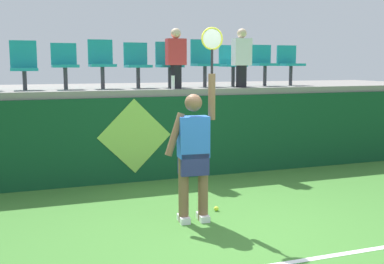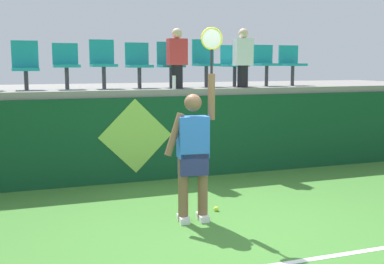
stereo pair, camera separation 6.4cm
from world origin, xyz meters
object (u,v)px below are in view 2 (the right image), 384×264
object	(u,v)px
water_bottle	(174,82)
stadium_chair_7	(233,63)
stadium_chair_8	(265,62)
stadium_chair_5	(170,62)
tennis_player	(193,151)
tennis_ball	(216,209)
stadium_chair_4	(138,62)
spectator_1	(243,57)
spectator_0	(177,57)
stadium_chair_9	(291,62)
stadium_chair_3	(103,61)
stadium_chair_6	(205,60)
stadium_chair_2	(66,63)
stadium_chair_1	(25,64)

from	to	relation	value
water_bottle	stadium_chair_7	xyz separation A→B (m)	(1.41, 0.63, 0.35)
water_bottle	stadium_chair_8	bearing A→B (deg)	16.61
water_bottle	stadium_chair_5	bearing A→B (deg)	79.58
tennis_player	tennis_ball	xyz separation A→B (m)	(0.44, 0.29, -0.89)
stadium_chair_5	stadium_chair_8	xyz separation A→B (m)	(1.99, -0.01, 0.00)
tennis_player	stadium_chair_5	bearing A→B (deg)	78.69
stadium_chair_8	stadium_chair_4	bearing A→B (deg)	179.89
spectator_1	tennis_ball	bearing A→B (deg)	-122.33
stadium_chair_4	spectator_0	world-z (taller)	spectator_0
stadium_chair_5	stadium_chair_9	xyz separation A→B (m)	(2.59, -0.01, -0.00)
water_bottle	tennis_ball	bearing A→B (deg)	-91.52
stadium_chair_3	stadium_chair_7	world-z (taller)	stadium_chair_3
tennis_player	stadium_chair_6	distance (m)	3.52
spectator_0	stadium_chair_4	bearing A→B (deg)	143.49
stadium_chair_6	stadium_chair_9	size ratio (longest dim) A/B	1.11
tennis_ball	stadium_chair_7	distance (m)	3.71
stadium_chair_6	stadium_chair_5	bearing A→B (deg)	-179.75
stadium_chair_2	spectator_1	world-z (taller)	spectator_1
stadium_chair_6	spectator_0	bearing A→B (deg)	-147.21
tennis_ball	stadium_chair_2	xyz separation A→B (m)	(-1.72, 2.76, 2.00)
stadium_chair_7	stadium_chair_9	distance (m)	1.29
water_bottle	stadium_chair_3	xyz separation A→B (m)	(-1.13, 0.64, 0.37)
tennis_player	stadium_chair_1	size ratio (longest dim) A/B	2.95
tennis_player	stadium_chair_5	size ratio (longest dim) A/B	2.90
tennis_player	stadium_chair_1	bearing A→B (deg)	122.54
tennis_player	tennis_ball	size ratio (longest dim) A/B	37.30
water_bottle	stadium_chair_4	bearing A→B (deg)	127.49
tennis_ball	water_bottle	world-z (taller)	water_bottle
stadium_chair_5	water_bottle	bearing A→B (deg)	-100.42
tennis_player	stadium_chair_4	world-z (taller)	tennis_player
spectator_1	stadium_chair_1	bearing A→B (deg)	173.33
stadium_chair_3	spectator_0	size ratio (longest dim) A/B	0.82
tennis_ball	stadium_chair_3	xyz separation A→B (m)	(-1.08, 2.76, 2.03)
water_bottle	tennis_player	bearing A→B (deg)	-101.54
stadium_chair_1	stadium_chair_7	world-z (taller)	stadium_chair_1
stadium_chair_4	stadium_chair_7	bearing A→B (deg)	-0.13
stadium_chair_1	stadium_chair_7	size ratio (longest dim) A/B	1.04
stadium_chair_7	stadium_chair_9	xyz separation A→B (m)	(1.29, -0.00, 0.01)
stadium_chair_8	stadium_chair_7	bearing A→B (deg)	179.97
stadium_chair_7	spectator_1	distance (m)	0.45
stadium_chair_7	stadium_chair_9	world-z (taller)	stadium_chair_9
water_bottle	stadium_chair_6	world-z (taller)	stadium_chair_6
tennis_player	stadium_chair_3	distance (m)	3.32
stadium_chair_4	stadium_chair_9	xyz separation A→B (m)	(3.19, -0.00, 0.01)
spectator_0	spectator_1	xyz separation A→B (m)	(1.29, 0.00, 0.01)
water_bottle	stadium_chair_3	world-z (taller)	stadium_chair_3
stadium_chair_5	stadium_chair_7	size ratio (longest dim) A/B	1.06
stadium_chair_9	stadium_chair_5	bearing A→B (deg)	179.85
water_bottle	spectator_1	world-z (taller)	spectator_1
tennis_ball	stadium_chair_2	bearing A→B (deg)	121.89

